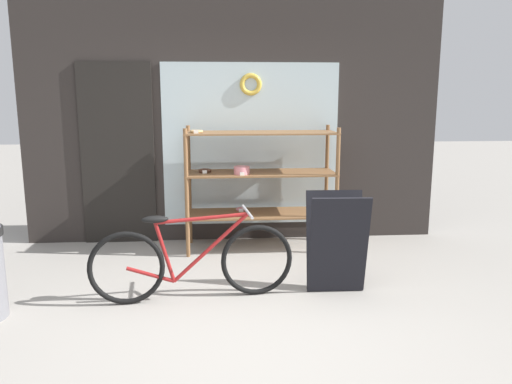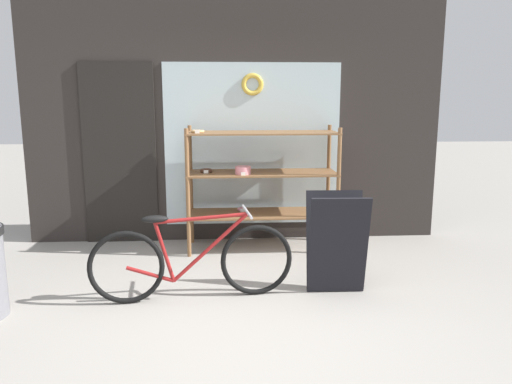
# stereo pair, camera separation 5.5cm
# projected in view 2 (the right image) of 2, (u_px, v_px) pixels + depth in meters

# --- Properties ---
(ground_plane) EXTENTS (30.00, 30.00, 0.00)m
(ground_plane) POSITION_uv_depth(u_px,v_px,m) (245.00, 327.00, 3.78)
(ground_plane) COLOR gray
(storefront_facade) EXTENTS (4.89, 0.13, 3.64)m
(storefront_facade) POSITION_uv_depth(u_px,v_px,m) (232.00, 92.00, 5.81)
(storefront_facade) COLOR #2D2826
(storefront_facade) RESTS_ON ground_plane
(display_case) EXTENTS (1.67, 0.57, 1.39)m
(display_case) POSITION_uv_depth(u_px,v_px,m) (260.00, 176.00, 5.58)
(display_case) COLOR brown
(display_case) RESTS_ON ground_plane
(bicycle) EXTENTS (1.73, 0.46, 0.76)m
(bicycle) POSITION_uv_depth(u_px,v_px,m) (192.00, 261.00, 4.23)
(bicycle) COLOR black
(bicycle) RESTS_ON ground_plane
(sandwich_board) EXTENTS (0.52, 0.40, 0.88)m
(sandwich_board) POSITION_uv_depth(u_px,v_px,m) (337.00, 243.00, 4.37)
(sandwich_board) COLOR black
(sandwich_board) RESTS_ON ground_plane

